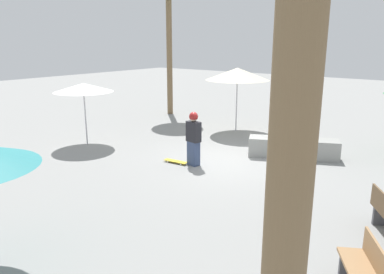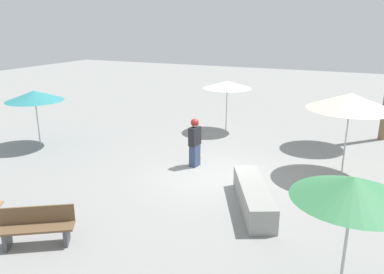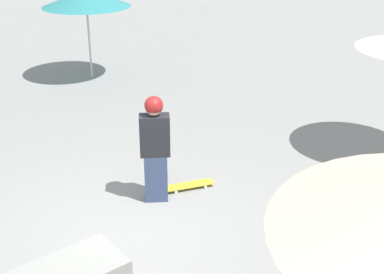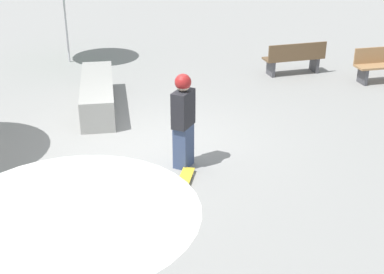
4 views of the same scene
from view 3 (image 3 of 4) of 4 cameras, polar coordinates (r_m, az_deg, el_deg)
name	(u,v)px [view 3 (image 3 of 4)]	position (r m, az deg, el deg)	size (l,w,h in m)	color
ground_plane	(131,235)	(7.51, -6.53, -10.30)	(60.00, 60.00, 0.00)	gray
skater_main	(155,146)	(7.90, -3.97, -0.91)	(0.47, 0.31, 1.67)	#38476B
skateboard	(189,185)	(8.54, -0.33, -5.15)	(0.82, 0.29, 0.07)	gold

